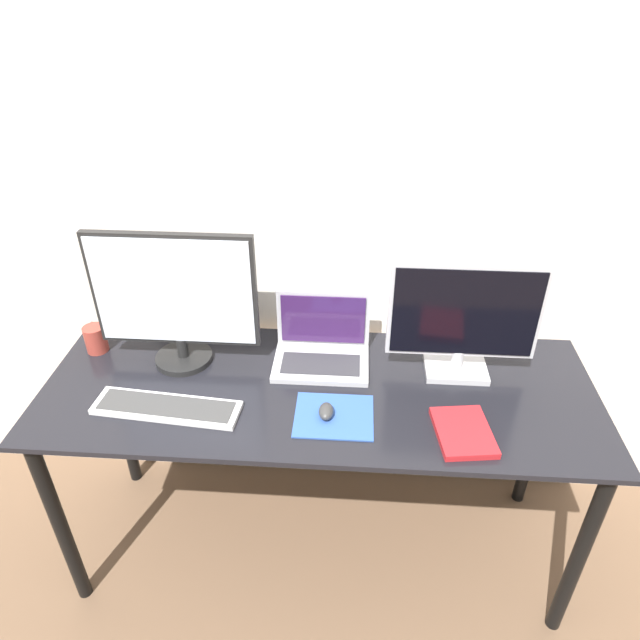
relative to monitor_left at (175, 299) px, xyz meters
name	(u,v)px	position (x,y,z in m)	size (l,w,h in m)	color
ground_plane	(312,622)	(0.45, -0.43, -1.00)	(12.00, 12.00, 0.00)	brown
wall_back	(327,193)	(0.45, 0.27, 0.25)	(7.00, 0.05, 2.50)	silver
desk	(319,412)	(0.45, -0.11, -0.34)	(1.72, 0.63, 0.76)	black
monitor_left	(175,299)	(0.00, 0.00, 0.00)	(0.52, 0.19, 0.46)	black
monitor_right	(464,319)	(0.89, 0.00, -0.03)	(0.46, 0.14, 0.39)	#B2B2B7
laptop	(323,345)	(0.46, 0.04, -0.18)	(0.31, 0.21, 0.22)	#ADADB2
keyboard	(167,408)	(0.01, -0.25, -0.23)	(0.44, 0.15, 0.02)	silver
mousepad	(334,416)	(0.51, -0.24, -0.23)	(0.23, 0.19, 0.00)	#2D519E
mouse	(326,411)	(0.49, -0.24, -0.21)	(0.04, 0.07, 0.03)	#333333
book	(463,432)	(0.87, -0.29, -0.23)	(0.17, 0.21, 0.02)	red
mug	(96,339)	(-0.31, 0.03, -0.19)	(0.07, 0.07, 0.09)	#99382D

